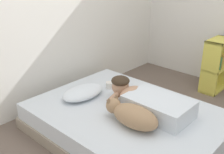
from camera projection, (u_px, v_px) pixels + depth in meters
name	position (u px, v px, depth m)	size (l,w,h in m)	color
ground_plane	(159.00, 150.00, 2.67)	(11.99, 11.99, 0.00)	#66564C
back_wall	(50.00, 4.00, 3.20)	(3.99, 0.12, 2.50)	silver
bed	(126.00, 122.00, 2.87)	(1.46, 1.97, 0.30)	gray
pillow	(83.00, 92.00, 3.05)	(0.52, 0.32, 0.11)	silver
person_lying	(147.00, 101.00, 2.76)	(0.43, 0.92, 0.27)	silver
dog	(132.00, 115.00, 2.50)	(0.26, 0.57, 0.21)	#9E7A56
coffee_cup	(110.00, 85.00, 3.28)	(0.12, 0.09, 0.07)	white
cell_phone	(163.00, 109.00, 2.82)	(0.07, 0.14, 0.01)	black
bookshelf	(216.00, 65.00, 3.79)	(0.45, 0.24, 0.75)	#D8CC4C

